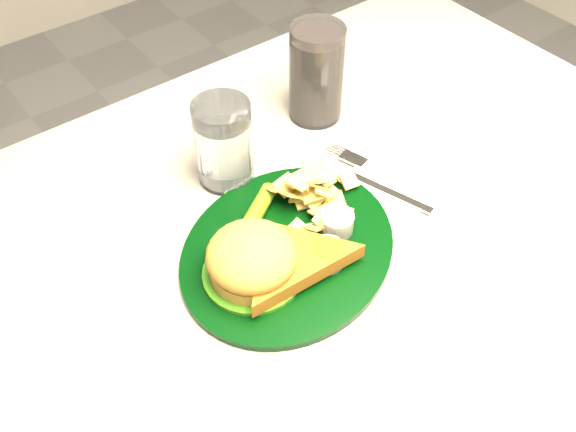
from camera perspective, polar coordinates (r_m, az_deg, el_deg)
name	(u,v)px	position (r m, az deg, el deg)	size (l,w,h in m)	color
table	(302,374)	(1.15, 1.25, -13.85)	(1.20, 0.80, 0.75)	gray
dinner_plate	(288,234)	(0.79, 0.01, -1.58)	(0.31, 0.25, 0.07)	black
water_glass	(224,143)	(0.87, -5.73, 6.47)	(0.08, 0.08, 0.12)	white
cola_glass	(316,74)	(0.98, 2.53, 12.53)	(0.08, 0.08, 0.15)	black
fork_napkin	(385,189)	(0.89, 8.64, 2.41)	(0.13, 0.17, 0.01)	white
wrapped_straw	(225,198)	(0.88, -5.60, 1.58)	(0.21, 0.07, 0.01)	white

